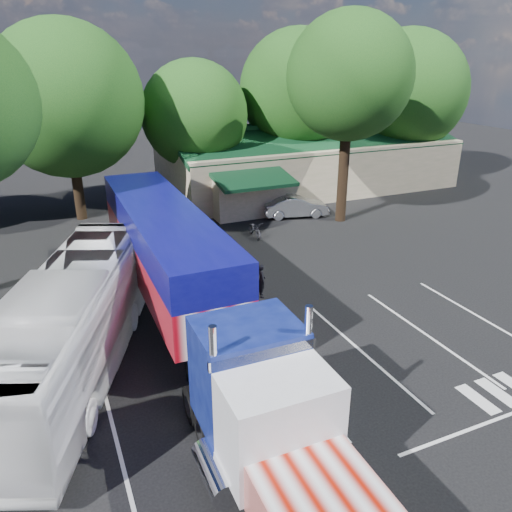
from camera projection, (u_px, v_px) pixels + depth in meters
name	position (u px, v px, depth m)	size (l,w,h in m)	color
ground	(230.00, 302.00, 23.41)	(120.00, 120.00, 0.00)	black
event_hall	(305.00, 162.00, 42.80)	(24.20, 14.12, 5.55)	beige
tree_row_c	(66.00, 100.00, 32.24)	(10.00, 10.00, 13.05)	black
tree_row_d	(195.00, 115.00, 37.25)	(8.00, 8.00, 10.60)	black
tree_row_e	(298.00, 90.00, 40.47)	(9.60, 9.60, 12.90)	black
tree_row_f	(406.00, 91.00, 43.30)	(10.40, 10.40, 13.00)	black
tree_near_right	(350.00, 77.00, 31.34)	(8.00, 8.00, 13.50)	black
semi_truck	(183.00, 274.00, 19.67)	(3.81, 23.22, 4.86)	black
woman	(261.00, 280.00, 23.69)	(0.60, 0.39, 1.64)	black
bicycle	(255.00, 229.00, 31.56)	(0.68, 1.96, 1.03)	black
tour_bus	(73.00, 321.00, 17.94)	(3.18, 13.59, 3.78)	silver
silver_sedan	(296.00, 206.00, 35.39)	(1.60, 4.59, 1.51)	#AAAEB2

